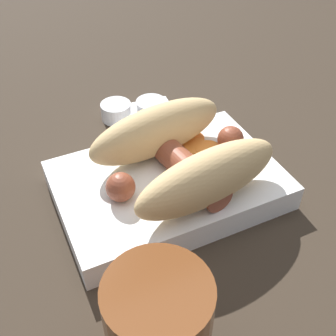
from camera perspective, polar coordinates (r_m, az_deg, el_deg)
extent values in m
plane|color=#33281E|center=(0.49, 0.00, -3.64)|extent=(3.00, 3.00, 0.00)
cube|color=white|center=(0.48, 0.00, -2.31)|extent=(0.25, 0.17, 0.03)
ellipsoid|color=tan|center=(0.49, -1.50, 5.10)|extent=(0.18, 0.07, 0.06)
ellipsoid|color=tan|center=(0.43, 5.49, -1.30)|extent=(0.18, 0.07, 0.06)
cylinder|color=brown|center=(0.47, 1.52, 0.89)|extent=(0.05, 0.15, 0.03)
sphere|color=brown|center=(0.44, -6.45, -2.58)|extent=(0.03, 0.03, 0.03)
sphere|color=brown|center=(0.50, 8.46, 3.90)|extent=(0.03, 0.03, 0.03)
cylinder|color=orange|center=(0.51, 5.53, 2.52)|extent=(0.04, 0.04, 0.00)
cylinder|color=#F99E4C|center=(0.51, 2.58, 2.43)|extent=(0.03, 0.03, 0.00)
cylinder|color=orange|center=(0.52, 3.19, 3.97)|extent=(0.04, 0.04, 0.00)
cylinder|color=orange|center=(0.51, 3.86, 2.91)|extent=(0.04, 0.04, 0.00)
cube|color=white|center=(0.61, -3.19, 6.57)|extent=(0.11, 0.11, 0.00)
cylinder|color=silver|center=(0.62, -2.29, 8.08)|extent=(0.04, 0.04, 0.02)
cylinder|color=#4C662D|center=(0.62, -2.28, 7.54)|extent=(0.04, 0.04, 0.01)
cylinder|color=silver|center=(0.61, -7.02, 7.65)|extent=(0.04, 0.04, 0.02)
cylinder|color=#4C662D|center=(0.62, -6.96, 7.11)|extent=(0.04, 0.04, 0.01)
cylinder|color=brown|center=(0.33, -1.25, -21.58)|extent=(0.08, 0.08, 0.11)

